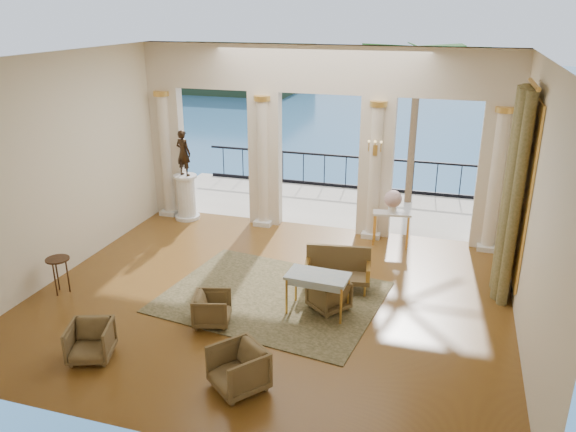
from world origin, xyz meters
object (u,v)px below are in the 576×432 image
(armchair_a, at_px, (90,340))
(console_table, at_px, (392,218))
(armchair_c, at_px, (329,293))
(side_table, at_px, (58,263))
(game_table, at_px, (318,279))
(armchair_b, at_px, (238,367))
(armchair_d, at_px, (212,307))
(settee, at_px, (338,269))
(pedestal, at_px, (186,198))
(statue, at_px, (183,153))

(armchair_a, relative_size, console_table, 0.74)
(armchair_c, relative_size, side_table, 0.88)
(game_table, bearing_deg, armchair_b, -99.76)
(armchair_a, distance_m, console_table, 7.21)
(armchair_c, xyz_separation_m, console_table, (0.73, 3.35, 0.36))
(armchair_a, height_order, armchair_b, armchair_b)
(console_table, bearing_deg, armchair_c, -111.47)
(armchair_d, bearing_deg, armchair_a, 121.84)
(armchair_a, relative_size, game_table, 0.59)
(armchair_c, height_order, settee, settee)
(armchair_b, height_order, side_table, armchair_b)
(armchair_c, height_order, game_table, game_table)
(pedestal, bearing_deg, armchair_a, -77.29)
(settee, height_order, pedestal, pedestal)
(armchair_c, relative_size, game_table, 0.56)
(game_table, relative_size, side_table, 1.57)
(armchair_d, bearing_deg, side_table, 71.28)
(pedestal, bearing_deg, statue, 0.00)
(armchair_c, bearing_deg, side_table, -41.92)
(armchair_b, bearing_deg, side_table, -162.69)
(pedestal, distance_m, side_table, 4.53)
(game_table, bearing_deg, armchair_d, -148.28)
(armchair_a, distance_m, armchair_b, 2.54)
(armchair_b, distance_m, settee, 3.61)
(side_table, bearing_deg, armchair_a, -42.26)
(settee, relative_size, console_table, 1.48)
(game_table, bearing_deg, armchair_c, 50.30)
(settee, xyz_separation_m, game_table, (-0.15, -1.05, 0.27))
(settee, distance_m, statue, 5.58)
(armchair_a, relative_size, armchair_c, 1.05)
(armchair_b, height_order, statue, statue)
(armchair_b, bearing_deg, pedestal, 161.15)
(armchair_a, height_order, pedestal, pedestal)
(armchair_d, xyz_separation_m, game_table, (1.69, 0.91, 0.37))
(statue, bearing_deg, armchair_d, 136.03)
(statue, relative_size, side_table, 1.62)
(armchair_b, relative_size, armchair_c, 1.15)
(game_table, distance_m, side_table, 5.07)
(armchair_b, xyz_separation_m, statue, (-3.94, 6.26, 1.42))
(armchair_b, relative_size, console_table, 0.81)
(pedestal, bearing_deg, armchair_d, -58.96)
(armchair_c, xyz_separation_m, side_table, (-5.19, -0.90, 0.31))
(armchair_c, distance_m, pedestal, 5.92)
(armchair_d, bearing_deg, game_table, -76.85)
(armchair_d, relative_size, console_table, 0.70)
(settee, xyz_separation_m, console_table, (0.75, 2.48, 0.26))
(pedestal, relative_size, console_table, 1.31)
(armchair_a, distance_m, game_table, 3.97)
(armchair_b, xyz_separation_m, game_table, (0.57, 2.48, 0.32))
(settee, distance_m, console_table, 2.60)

